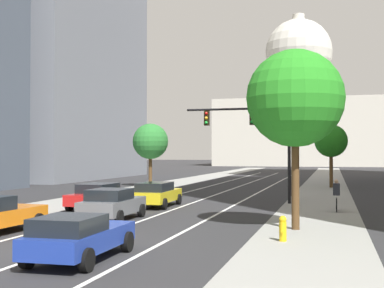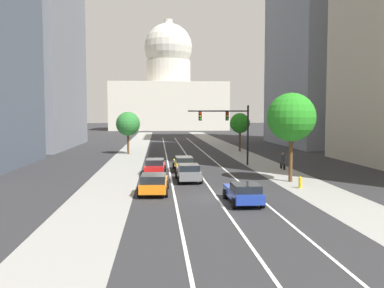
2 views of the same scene
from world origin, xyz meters
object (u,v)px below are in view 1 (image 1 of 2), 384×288
at_px(car_gray, 112,204).
at_px(traffic_signal_mast, 256,130).
at_px(car_red, 98,195).
at_px(fire_hydrant, 283,228).
at_px(car_yellow, 157,194).
at_px(street_tree_near_left, 150,142).
at_px(cyclist, 336,195).
at_px(street_tree_near_right, 295,99).
at_px(car_blue, 78,236).
at_px(capitol_building, 299,112).
at_px(street_tree_far_right, 331,141).

relative_size(car_gray, traffic_signal_mast, 0.64).
bearing_deg(car_red, fire_hydrant, -124.30).
relative_size(car_red, car_yellow, 0.95).
relative_size(car_red, street_tree_near_left, 0.75).
bearing_deg(car_gray, cyclist, -57.61).
height_order(fire_hydrant, street_tree_near_left, street_tree_near_left).
height_order(car_yellow, street_tree_near_right, street_tree_near_right).
distance_m(car_red, car_blue, 14.35).
distance_m(capitol_building, cyclist, 112.20).
bearing_deg(street_tree_near_right, traffic_signal_mast, 105.80).
distance_m(car_yellow, fire_hydrant, 13.18).
bearing_deg(car_red, cyclist, -77.48).
xyz_separation_m(car_red, car_blue, (5.61, -13.21, -0.05)).
bearing_deg(car_gray, traffic_signal_mast, -27.69).
height_order(car_red, car_blue, car_red).
bearing_deg(fire_hydrant, car_gray, 154.57).
xyz_separation_m(street_tree_far_right, street_tree_near_left, (-16.47, -2.88, -0.00)).
bearing_deg(car_red, car_gray, -144.77).
height_order(car_blue, street_tree_far_right, street_tree_far_right).
bearing_deg(street_tree_near_right, capitol_building, 93.40).
bearing_deg(car_blue, car_red, 22.03).
distance_m(car_gray, street_tree_near_left, 25.32).
relative_size(car_gray, street_tree_far_right, 0.74).
bearing_deg(capitol_building, street_tree_near_right, -86.60).
distance_m(car_yellow, car_gray, 6.42).
relative_size(capitol_building, street_tree_far_right, 7.13).
bearing_deg(street_tree_near_left, street_tree_far_right, 9.92).
relative_size(car_blue, cyclist, 2.53).
bearing_deg(street_tree_far_right, fire_hydrant, -92.92).
relative_size(car_yellow, street_tree_near_right, 0.63).
xyz_separation_m(capitol_building, street_tree_far_right, (8.38, -90.67, -9.76)).
height_order(traffic_signal_mast, cyclist, traffic_signal_mast).
bearing_deg(cyclist, car_gray, 122.98).
bearing_deg(cyclist, car_red, 99.50).
distance_m(traffic_signal_mast, street_tree_near_right, 11.71).
height_order(car_yellow, street_tree_near_left, street_tree_near_left).
distance_m(car_gray, street_tree_near_right, 9.63).
xyz_separation_m(car_gray, street_tree_far_right, (9.78, 27.05, 3.48)).
bearing_deg(car_blue, capitol_building, -0.35).
relative_size(street_tree_near_right, street_tree_far_right, 1.28).
relative_size(car_blue, traffic_signal_mast, 0.65).
xyz_separation_m(car_blue, street_tree_near_right, (5.63, 7.97, 4.63)).
bearing_deg(car_blue, traffic_signal_mast, -8.25).
xyz_separation_m(capitol_building, car_yellow, (-1.40, -111.30, -13.23)).
bearing_deg(car_blue, street_tree_near_right, -36.22).
bearing_deg(street_tree_far_right, car_blue, -101.00).
xyz_separation_m(car_red, street_tree_far_right, (12.58, 22.65, 3.49)).
relative_size(capitol_building, car_yellow, 8.85).
distance_m(capitol_building, street_tree_near_right, 119.08).
relative_size(car_yellow, car_gray, 1.09).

